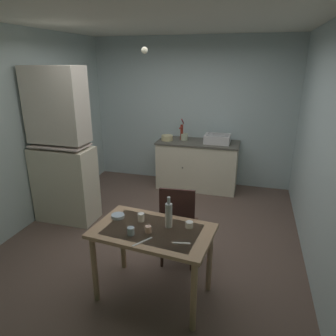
# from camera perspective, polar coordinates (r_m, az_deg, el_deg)

# --- Properties ---
(ground_plane) EXTENTS (5.26, 5.26, 0.00)m
(ground_plane) POSITION_cam_1_polar(r_m,az_deg,el_deg) (4.26, -2.15, -12.35)
(ground_plane) COLOR brown
(wall_back) EXTENTS (3.82, 0.10, 2.67)m
(wall_back) POSITION_cam_1_polar(r_m,az_deg,el_deg) (5.81, 4.42, 10.32)
(wall_back) COLOR silver
(wall_back) RESTS_ON ground
(wall_left) EXTENTS (0.10, 4.36, 2.67)m
(wall_left) POSITION_cam_1_polar(r_m,az_deg,el_deg) (4.69, -25.31, 6.38)
(wall_left) COLOR silver
(wall_left) RESTS_ON ground
(wall_right) EXTENTS (0.10, 4.36, 2.67)m
(wall_right) POSITION_cam_1_polar(r_m,az_deg,el_deg) (3.64, 27.51, 2.77)
(wall_right) COLOR silver
(wall_right) RESTS_ON ground
(ceiling_slab) EXTENTS (3.82, 4.36, 0.10)m
(ceiling_slab) POSITION_cam_1_polar(r_m,az_deg,el_deg) (3.66, -2.74, 26.88)
(ceiling_slab) COLOR white
(hutch_cabinet) EXTENTS (0.86, 0.45, 2.19)m
(hutch_cabinet) POSITION_cam_1_polar(r_m,az_deg,el_deg) (4.53, -19.17, 2.70)
(hutch_cabinet) COLOR beige
(hutch_cabinet) RESTS_ON ground
(counter_cabinet) EXTENTS (1.45, 0.64, 0.88)m
(counter_cabinet) POSITION_cam_1_polar(r_m,az_deg,el_deg) (5.64, 5.50, 0.60)
(counter_cabinet) COLOR beige
(counter_cabinet) RESTS_ON ground
(sink_basin) EXTENTS (0.44, 0.34, 0.15)m
(sink_basin) POSITION_cam_1_polar(r_m,az_deg,el_deg) (5.45, 9.19, 5.42)
(sink_basin) COLOR silver
(sink_basin) RESTS_ON counter_cabinet
(hand_pump) EXTENTS (0.05, 0.27, 0.39)m
(hand_pump) POSITION_cam_1_polar(r_m,az_deg,el_deg) (5.58, 2.57, 6.94)
(hand_pump) COLOR maroon
(hand_pump) RESTS_ON counter_cabinet
(mixing_bowl_counter) EXTENTS (0.21, 0.21, 0.09)m
(mixing_bowl_counter) POSITION_cam_1_polar(r_m,az_deg,el_deg) (5.58, -0.18, 5.66)
(mixing_bowl_counter) COLOR beige
(mixing_bowl_counter) RESTS_ON counter_cabinet
(stoneware_crock) EXTENTS (0.13, 0.13, 0.12)m
(stoneware_crock) POSITION_cam_1_polar(r_m,az_deg,el_deg) (5.60, 3.06, 5.82)
(stoneware_crock) COLOR beige
(stoneware_crock) RESTS_ON counter_cabinet
(dining_table) EXTENTS (1.17, 0.77, 0.75)m
(dining_table) POSITION_cam_1_polar(r_m,az_deg,el_deg) (2.98, -2.85, -13.15)
(dining_table) COLOR tan
(dining_table) RESTS_ON ground
(chair_far_side) EXTENTS (0.43, 0.43, 0.98)m
(chair_far_side) POSITION_cam_1_polar(r_m,az_deg,el_deg) (3.47, 1.93, -10.37)
(chair_far_side) COLOR #39231B
(chair_far_side) RESTS_ON ground
(serving_bowl_wide) EXTENTS (0.13, 0.13, 0.03)m
(serving_bowl_wide) POSITION_cam_1_polar(r_m,az_deg,el_deg) (3.15, -9.32, -8.83)
(serving_bowl_wide) COLOR #9EB2C6
(serving_bowl_wide) RESTS_ON dining_table
(teacup_cream) EXTENTS (0.07, 0.07, 0.08)m
(teacup_cream) POSITION_cam_1_polar(r_m,az_deg,el_deg) (3.05, -5.03, -9.14)
(teacup_cream) COLOR white
(teacup_cream) RESTS_ON dining_table
(mug_tall) EXTENTS (0.06, 0.06, 0.06)m
(mug_tall) POSITION_cam_1_polar(r_m,az_deg,el_deg) (2.86, -3.72, -11.33)
(mug_tall) COLOR tan
(mug_tall) RESTS_ON dining_table
(teacup_mint) EXTENTS (0.07, 0.07, 0.07)m
(teacup_mint) POSITION_cam_1_polar(r_m,az_deg,el_deg) (2.84, -6.96, -11.60)
(teacup_mint) COLOR #9EB2C6
(teacup_mint) RESTS_ON dining_table
(mug_dark) EXTENTS (0.07, 0.07, 0.06)m
(mug_dark) POSITION_cam_1_polar(r_m,az_deg,el_deg) (2.94, 4.00, -10.48)
(mug_dark) COLOR white
(mug_dark) RESTS_ON dining_table
(glass_bottle) EXTENTS (0.07, 0.07, 0.31)m
(glass_bottle) POSITION_cam_1_polar(r_m,az_deg,el_deg) (2.90, 0.13, -8.69)
(glass_bottle) COLOR #B7BCC1
(glass_bottle) RESTS_ON dining_table
(table_knife) EXTENTS (0.13, 0.18, 0.00)m
(table_knife) POSITION_cam_1_polar(r_m,az_deg,el_deg) (2.75, -4.82, -13.53)
(table_knife) COLOR silver
(table_knife) RESTS_ON dining_table
(teaspoon_near_bowl) EXTENTS (0.16, 0.05, 0.00)m
(teaspoon_near_bowl) POSITION_cam_1_polar(r_m,az_deg,el_deg) (2.72, 2.50, -13.79)
(teaspoon_near_bowl) COLOR beige
(teaspoon_near_bowl) RESTS_ON dining_table
(pendant_bulb) EXTENTS (0.08, 0.08, 0.08)m
(pendant_bulb) POSITION_cam_1_polar(r_m,az_deg,el_deg) (3.93, -4.40, 21.05)
(pendant_bulb) COLOR #F9EFCC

